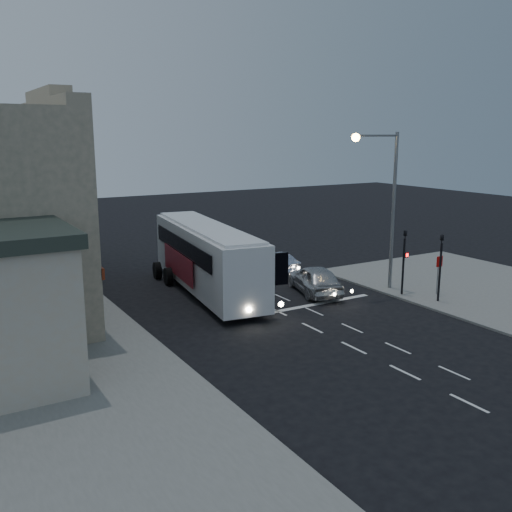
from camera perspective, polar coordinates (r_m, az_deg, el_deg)
ground at (r=28.11m, az=4.43°, el=-6.61°), size 120.00×120.00×0.00m
road_markings at (r=31.40m, az=2.87°, el=-4.56°), size 8.00×30.55×0.01m
tour_bus at (r=32.82m, az=-4.95°, el=-0.03°), size 4.34×13.07×3.93m
car_suv at (r=32.92m, az=5.91°, el=-2.33°), size 3.23×5.23×1.66m
car_sedan_a at (r=37.75m, az=1.68°, el=-0.66°), size 1.93×4.18×1.33m
car_sedan_b at (r=42.40m, az=-3.31°, el=0.84°), size 2.77×5.27×1.46m
traffic_signal_main at (r=32.86m, az=14.60°, el=0.16°), size 0.25×0.35×4.10m
traffic_signal_side at (r=32.05m, az=17.99°, el=-0.34°), size 0.18×0.15×4.10m
regulatory_sign at (r=33.58m, az=17.80°, el=-1.22°), size 0.45×0.12×2.20m
streetlight at (r=33.18m, az=12.84°, el=6.16°), size 3.32×0.44×9.00m
street_tree at (r=37.69m, az=-19.58°, el=4.55°), size 4.00×4.00×6.20m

